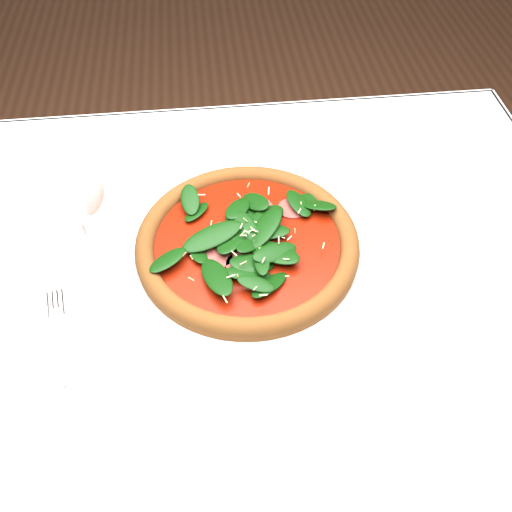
{
  "coord_description": "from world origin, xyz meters",
  "views": [
    {
      "loc": [
        0.02,
        -0.54,
        1.39
      ],
      "look_at": [
        0.08,
        -0.0,
        0.77
      ],
      "focal_mm": 40.0,
      "sensor_mm": 36.0,
      "label": 1
    }
  ],
  "objects": [
    {
      "name": "fork",
      "position": [
        -0.19,
        -0.1,
        0.76
      ],
      "size": [
        0.05,
        0.15,
        0.0
      ],
      "rotation": [
        0.0,
        0.0,
        0.19
      ],
      "color": "silver",
      "rests_on": "napkin"
    },
    {
      "name": "wine_glass",
      "position": [
        -0.15,
        0.02,
        0.91
      ],
      "size": [
        0.09,
        0.09,
        0.22
      ],
      "color": "white",
      "rests_on": "dining_table"
    },
    {
      "name": "pizza",
      "position": [
        0.07,
        0.02,
        0.78
      ],
      "size": [
        0.41,
        0.41,
        0.04
      ],
      "rotation": [
        0.0,
        0.0,
        -0.31
      ],
      "color": "brown",
      "rests_on": "plate"
    },
    {
      "name": "plate",
      "position": [
        0.07,
        0.02,
        0.76
      ],
      "size": [
        0.38,
        0.38,
        0.02
      ],
      "color": "silver",
      "rests_on": "dining_table"
    },
    {
      "name": "dining_table",
      "position": [
        0.0,
        0.0,
        0.65
      ],
      "size": [
        1.21,
        0.81,
        0.75
      ],
      "color": "silver",
      "rests_on": "ground"
    },
    {
      "name": "saucer_near",
      "position": [
        0.41,
        -0.09,
        0.76
      ],
      "size": [
        0.16,
        0.16,
        0.01
      ],
      "color": "silver",
      "rests_on": "dining_table"
    },
    {
      "name": "saucer_far",
      "position": [
        0.36,
        0.24,
        0.76
      ],
      "size": [
        0.15,
        0.15,
        0.01
      ],
      "color": "silver",
      "rests_on": "dining_table"
    },
    {
      "name": "napkin",
      "position": [
        -0.19,
        -0.12,
        0.76
      ],
      "size": [
        0.17,
        0.1,
        0.01
      ],
      "primitive_type": "cube",
      "rotation": [
        0.0,
        0.0,
        0.2
      ],
      "color": "silver",
      "rests_on": "dining_table"
    },
    {
      "name": "ground",
      "position": [
        0.0,
        0.0,
        0.0
      ],
      "size": [
        6.0,
        6.0,
        0.0
      ],
      "primitive_type": "plane",
      "color": "brown",
      "rests_on": "ground"
    }
  ]
}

